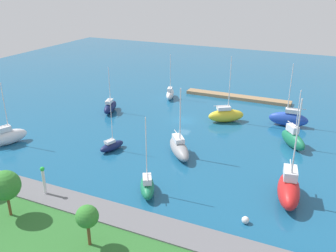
{
  "coord_description": "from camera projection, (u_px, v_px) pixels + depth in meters",
  "views": [
    {
      "loc": [
        -25.33,
        62.58,
        26.34
      ],
      "look_at": [
        0.0,
        7.28,
        1.5
      ],
      "focal_mm": 39.39,
      "sensor_mm": 36.0,
      "label": 1
    }
  ],
  "objects": [
    {
      "name": "sailboat_blue_mid_basin",
      "position": [
        289.0,
        119.0,
        69.19
      ],
      "size": [
        7.27,
        2.67,
        11.89
      ],
      "rotation": [
        0.0,
        0.0,
        0.07
      ],
      "color": "#2347B2",
      "rests_on": "water"
    },
    {
      "name": "water",
      "position": [
        183.0,
        120.0,
        72.4
      ],
      "size": [
        160.0,
        160.0,
        0.0
      ],
      "primitive_type": "plane",
      "color": "#19567F",
      "rests_on": "ground"
    },
    {
      "name": "mooring_buoy_white",
      "position": [
        245.0,
        220.0,
        42.13
      ],
      "size": [
        0.87,
        0.87,
        0.87
      ],
      "primitive_type": "sphere",
      "color": "white",
      "rests_on": "water"
    },
    {
      "name": "sailboat_red_near_pier",
      "position": [
        289.0,
        189.0,
        45.88
      ],
      "size": [
        3.99,
        8.17,
        13.66
      ],
      "rotation": [
        0.0,
        0.0,
        1.74
      ],
      "color": "red",
      "rests_on": "water"
    },
    {
      "name": "sailboat_white_far_south",
      "position": [
        170.0,
        94.0,
        84.82
      ],
      "size": [
        3.1,
        5.81,
        10.16
      ],
      "rotation": [
        0.0,
        0.0,
        5.0
      ],
      "color": "white",
      "rests_on": "water"
    },
    {
      "name": "pier_dock",
      "position": [
        237.0,
        97.0,
        85.08
      ],
      "size": [
        24.2,
        2.56,
        0.72
      ],
      "primitive_type": "cube",
      "color": "#997A56",
      "rests_on": "ground"
    },
    {
      "name": "park_tree_center",
      "position": [
        87.0,
        217.0,
        36.16
      ],
      "size": [
        2.32,
        2.32,
        4.56
      ],
      "color": "brown",
      "rests_on": "shoreline_park"
    },
    {
      "name": "sailboat_green_off_beacon",
      "position": [
        293.0,
        139.0,
        60.7
      ],
      "size": [
        5.47,
        6.27,
        9.9
      ],
      "rotation": [
        0.0,
        0.0,
        2.23
      ],
      "color": "#19724C",
      "rests_on": "water"
    },
    {
      "name": "sailboat_navy_far_north",
      "position": [
        112.0,
        146.0,
        59.72
      ],
      "size": [
        2.91,
        4.89,
        8.77
      ],
      "rotation": [
        0.0,
        0.0,
        4.41
      ],
      "color": "#141E4C",
      "rests_on": "water"
    },
    {
      "name": "park_tree_midwest",
      "position": [
        5.0,
        185.0,
        40.57
      ],
      "size": [
        3.36,
        3.36,
        5.58
      ],
      "color": "brown",
      "rests_on": "shoreline_park"
    },
    {
      "name": "sailboat_green_west_end",
      "position": [
        147.0,
        186.0,
        47.6
      ],
      "size": [
        4.25,
        5.59,
        10.57
      ],
      "rotation": [
        0.0,
        0.0,
        5.23
      ],
      "color": "#19724C",
      "rests_on": "water"
    },
    {
      "name": "sailboat_gray_along_channel",
      "position": [
        179.0,
        148.0,
        57.87
      ],
      "size": [
        6.65,
        7.62,
        11.14
      ],
      "rotation": [
        0.0,
        0.0,
        2.23
      ],
      "color": "gray",
      "rests_on": "water"
    },
    {
      "name": "harbor_beacon",
      "position": [
        44.0,
        178.0,
        45.06
      ],
      "size": [
        0.56,
        0.56,
        3.73
      ],
      "color": "silver",
      "rests_on": "breakwater"
    },
    {
      "name": "sailboat_navy_east_end",
      "position": [
        110.0,
        107.0,
        76.37
      ],
      "size": [
        3.37,
        6.48,
        9.4
      ],
      "rotation": [
        0.0,
        0.0,
        4.98
      ],
      "color": "#141E4C",
      "rests_on": "water"
    },
    {
      "name": "sailboat_white_center_basin",
      "position": [
        8.0,
        137.0,
        61.72
      ],
      "size": [
        4.38,
        6.75,
        10.6
      ],
      "rotation": [
        0.0,
        0.0,
        4.32
      ],
      "color": "white",
      "rests_on": "water"
    },
    {
      "name": "sailboat_yellow_lone_north",
      "position": [
        226.0,
        115.0,
        71.24
      ],
      "size": [
        7.16,
        5.89,
        12.79
      ],
      "rotation": [
        0.0,
        0.0,
        3.73
      ],
      "color": "yellow",
      "rests_on": "water"
    },
    {
      "name": "breakwater",
      "position": [
        78.0,
        207.0,
        44.21
      ],
      "size": [
        58.84,
        3.91,
        1.22
      ],
      "primitive_type": "cube",
      "color": "slate",
      "rests_on": "ground"
    },
    {
      "name": "shoreline_park",
      "position": [
        46.0,
        235.0,
        39.58
      ],
      "size": [
        64.49,
        9.66,
        1.05
      ],
      "primitive_type": "cube",
      "color": "#2D6B2D",
      "rests_on": "ground"
    }
  ]
}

